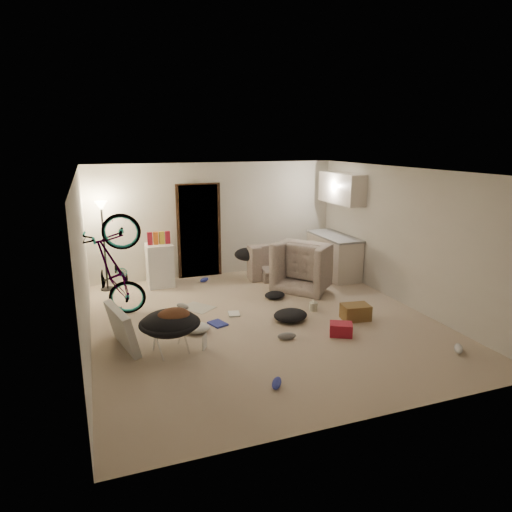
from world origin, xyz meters
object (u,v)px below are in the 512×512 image
object	(u,v)px
armchair	(309,270)
mini_fridge	(160,265)
sofa	(287,262)
drink_case_a	(356,312)
drink_case_b	(341,329)
bicycle	(116,290)
kitchen_counter	(333,256)
saucer_chair	(170,328)
juicer	(313,306)
floor_lamp	(103,227)
tv_box	(122,328)

from	to	relation	value
armchair	mini_fridge	size ratio (longest dim) A/B	1.25
sofa	armchair	distance (m)	1.00
drink_case_a	drink_case_b	xyz separation A→B (m)	(-0.57, -0.50, -0.03)
bicycle	mini_fridge	xyz separation A→B (m)	(0.96, 1.51, -0.04)
kitchen_counter	saucer_chair	world-z (taller)	kitchen_counter
sofa	juicer	world-z (taller)	sofa
floor_lamp	sofa	xyz separation A→B (m)	(3.89, -0.20, -1.02)
floor_lamp	drink_case_b	xyz separation A→B (m)	(3.33, -3.60, -1.21)
drink_case_b	juicer	xyz separation A→B (m)	(0.08, 1.11, -0.01)
saucer_chair	mini_fridge	bearing A→B (deg)	84.23
mini_fridge	drink_case_a	distance (m)	4.15
tv_box	armchair	bearing A→B (deg)	10.70
drink_case_b	juicer	bearing A→B (deg)	113.82
sofa	tv_box	xyz separation A→B (m)	(-3.79, -2.72, 0.03)
armchair	juicer	distance (m)	1.44
kitchen_counter	saucer_chair	distance (m)	4.87
kitchen_counter	armchair	xyz separation A→B (m)	(-0.87, -0.54, -0.08)
kitchen_counter	drink_case_a	xyz separation A→B (m)	(-0.93, -2.46, -0.31)
mini_fridge	saucer_chair	world-z (taller)	mini_fridge
sofa	bicycle	distance (m)	4.05
mini_fridge	drink_case_b	size ratio (longest dim) A/B	2.57
floor_lamp	armchair	world-z (taller)	floor_lamp
kitchen_counter	armchair	world-z (taller)	kitchen_counter
sofa	drink_case_a	bearing A→B (deg)	90.20
sofa	bicycle	bearing A→B (deg)	20.45
kitchen_counter	tv_box	xyz separation A→B (m)	(-4.73, -2.27, -0.13)
saucer_chair	tv_box	bearing A→B (deg)	149.67
kitchen_counter	drink_case_a	world-z (taller)	kitchen_counter
saucer_chair	drink_case_a	distance (m)	3.18
tv_box	drink_case_b	xyz separation A→B (m)	(3.23, -0.68, -0.21)
mini_fridge	drink_case_b	xyz separation A→B (m)	(2.27, -3.50, -0.34)
floor_lamp	bicycle	bearing A→B (deg)	-86.44
juicer	floor_lamp	bearing A→B (deg)	143.83
kitchen_counter	sofa	size ratio (longest dim) A/B	0.77
bicycle	tv_box	distance (m)	1.32
saucer_chair	drink_case_b	size ratio (longest dim) A/B	2.52
floor_lamp	armchair	size ratio (longest dim) A/B	1.63
floor_lamp	saucer_chair	size ratio (longest dim) A/B	2.08
floor_lamp	saucer_chair	distance (m)	3.50
floor_lamp	juicer	distance (m)	4.40
armchair	mini_fridge	bearing A→B (deg)	30.28
mini_fridge	tv_box	world-z (taller)	mini_fridge
saucer_chair	drink_case_a	size ratio (longest dim) A/B	1.90
juicer	tv_box	bearing A→B (deg)	-172.71
mini_fridge	tv_box	bearing A→B (deg)	-109.16
kitchen_counter	juicer	xyz separation A→B (m)	(-1.42, -1.84, -0.35)
mini_fridge	juicer	xyz separation A→B (m)	(2.35, -2.39, -0.35)
saucer_chair	juicer	size ratio (longest dim) A/B	3.98
saucer_chair	kitchen_counter	bearing A→B (deg)	32.80
saucer_chair	tv_box	world-z (taller)	tv_box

